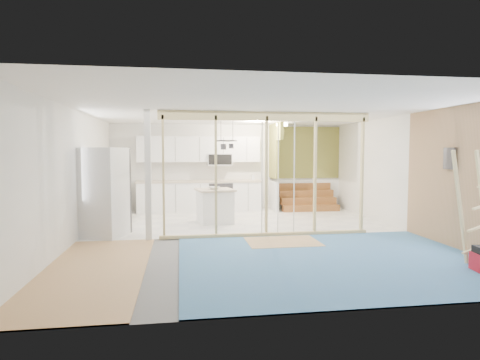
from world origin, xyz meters
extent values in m
cube|color=slate|center=(0.00, 0.00, 0.00)|extent=(7.00, 8.00, 0.01)
cube|color=white|center=(0.00, 0.00, 2.60)|extent=(7.00, 8.00, 0.01)
cube|color=white|center=(0.00, 4.00, 1.30)|extent=(7.00, 0.01, 2.60)
cube|color=white|center=(0.00, -4.00, 1.30)|extent=(7.00, 0.01, 2.60)
cube|color=white|center=(-3.50, 0.00, 1.30)|extent=(0.01, 8.00, 2.60)
cube|color=white|center=(3.50, 0.00, 1.30)|extent=(0.01, 8.00, 2.60)
cube|color=silver|center=(0.00, 2.00, 0.01)|extent=(7.00, 4.00, 0.02)
cube|color=teal|center=(1.00, -2.00, 0.01)|extent=(5.00, 4.00, 0.02)
cube|color=tan|center=(-2.75, -2.00, 0.01)|extent=(1.50, 4.00, 0.02)
cube|color=tan|center=(0.50, -0.60, 0.02)|extent=(1.40, 1.00, 0.01)
cube|color=tan|center=(0.30, 0.00, 2.50)|extent=(4.40, 0.09, 0.18)
cube|color=tan|center=(0.30, 0.00, 0.05)|extent=(4.40, 0.09, 0.06)
cube|color=silver|center=(-2.10, 0.00, 1.30)|extent=(0.12, 0.14, 2.60)
cube|color=tan|center=(-1.80, 0.00, 1.30)|extent=(0.04, 0.09, 2.40)
cube|color=tan|center=(-0.75, 0.00, 1.30)|extent=(0.04, 0.09, 2.40)
cube|color=tan|center=(0.30, 0.00, 1.30)|extent=(0.05, 0.09, 2.40)
cube|color=tan|center=(1.35, 0.00, 1.30)|extent=(0.04, 0.09, 2.40)
cube|color=tan|center=(2.40, 0.00, 1.30)|extent=(0.04, 0.09, 2.40)
cylinder|color=silver|center=(0.20, -0.03, 1.22)|extent=(0.02, 0.02, 2.35)
cylinder|color=silver|center=(0.90, 0.02, 1.22)|extent=(0.02, 0.02, 2.35)
cylinder|color=silver|center=(0.55, 0.00, 1.22)|extent=(0.02, 0.02, 2.35)
cube|color=white|center=(-0.90, 3.70, 0.44)|extent=(3.60, 0.60, 0.88)
cube|color=beige|center=(-0.90, 3.70, 0.91)|extent=(3.66, 0.64, 0.05)
cube|color=white|center=(-3.20, 2.60, 0.44)|extent=(0.60, 1.60, 0.88)
cube|color=beige|center=(-3.20, 2.60, 0.91)|extent=(0.64, 1.64, 0.05)
cube|color=white|center=(-0.90, 3.82, 1.85)|extent=(3.60, 0.34, 0.75)
cube|color=white|center=(-0.30, 3.78, 1.55)|extent=(0.72, 0.38, 0.36)
cube|color=black|center=(-0.30, 3.59, 1.55)|extent=(0.68, 0.02, 0.30)
cube|color=olive|center=(1.30, 3.55, 1.80)|extent=(0.10, 0.90, 1.60)
cube|color=white|center=(1.30, 3.55, 0.45)|extent=(0.10, 0.90, 0.90)
cube|color=olive|center=(1.30, 2.85, 2.35)|extent=(0.10, 0.50, 0.50)
cube|color=olive|center=(2.40, 3.97, 1.75)|extent=(2.20, 0.04, 1.60)
cube|color=white|center=(2.40, 3.97, 0.45)|extent=(2.20, 0.04, 0.90)
cube|color=brown|center=(2.35, 3.20, 0.10)|extent=(1.70, 0.26, 0.20)
cube|color=brown|center=(2.35, 3.46, 0.30)|extent=(1.70, 0.26, 0.20)
cube|color=brown|center=(2.35, 3.72, 0.50)|extent=(1.70, 0.26, 0.20)
cube|color=brown|center=(2.35, 3.98, 0.70)|extent=(1.70, 0.26, 0.20)
torus|color=black|center=(-0.30, 1.90, 2.05)|extent=(0.52, 0.52, 0.02)
cylinder|color=black|center=(-0.45, 1.90, 2.30)|extent=(0.01, 0.01, 0.50)
cylinder|color=black|center=(-0.15, 1.90, 2.30)|extent=(0.01, 0.01, 0.50)
cylinder|color=#3A3A3F|center=(-0.40, 1.80, 1.90)|extent=(0.14, 0.14, 0.14)
cylinder|color=#3A3A3F|center=(-0.18, 2.00, 1.92)|extent=(0.12, 0.12, 0.12)
cube|color=tan|center=(3.48, -2.00, 1.30)|extent=(0.02, 4.00, 2.60)
cube|color=#3A3A3F|center=(3.43, -1.40, 1.65)|extent=(0.04, 0.30, 0.40)
cylinder|color=#FFEABF|center=(1.40, 3.00, 2.54)|extent=(0.32, 0.32, 0.08)
cube|color=silver|center=(-3.05, 0.45, 0.93)|extent=(1.02, 1.01, 1.86)
cube|color=#3A3A3F|center=(-2.66, 0.45, 0.93)|extent=(0.28, 0.70, 1.82)
cube|color=white|center=(-0.62, 1.74, 0.40)|extent=(0.90, 0.90, 0.79)
cube|color=beige|center=(-0.62, 1.74, 0.83)|extent=(1.01, 1.01, 0.05)
imported|color=silver|center=(-0.65, 1.62, 0.89)|extent=(0.35, 0.35, 0.07)
imported|color=silver|center=(-2.33, 3.63, 1.07)|extent=(0.11, 0.11, 0.28)
imported|color=white|center=(0.70, 3.73, 1.02)|extent=(0.09, 0.09, 0.19)
cube|color=beige|center=(2.81, -2.55, 0.91)|extent=(0.42, 0.12, 1.79)
cube|color=beige|center=(3.05, -2.55, 0.25)|extent=(0.43, 0.13, 0.12)
cube|color=beige|center=(3.12, -2.55, 0.59)|extent=(0.43, 0.13, 0.12)
camera|label=1|loc=(-1.47, -8.11, 1.77)|focal=30.00mm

